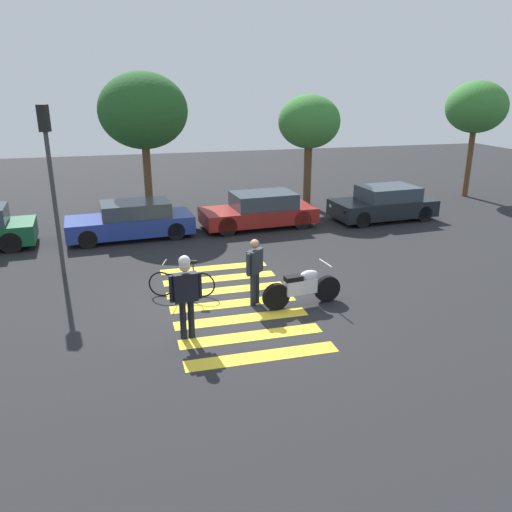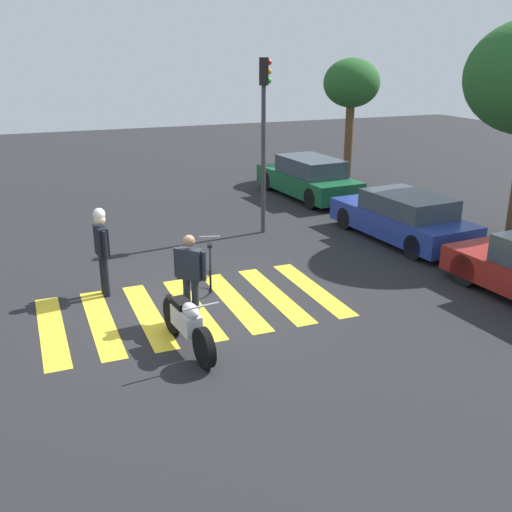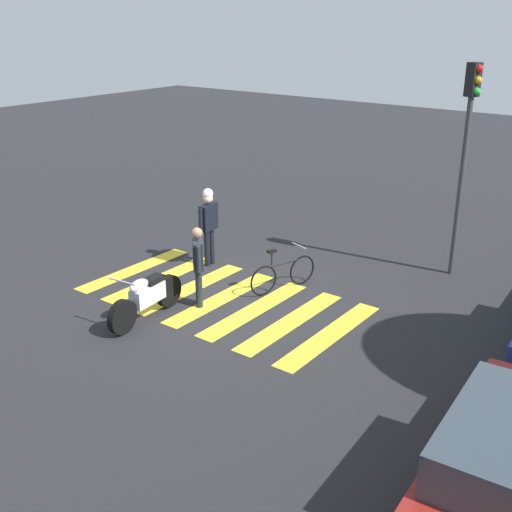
{
  "view_description": "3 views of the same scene",
  "coord_description": "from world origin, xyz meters",
  "px_view_note": "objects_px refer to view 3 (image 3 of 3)",
  "views": [
    {
      "loc": [
        -2.45,
        -11.4,
        5.24
      ],
      "look_at": [
        0.81,
        0.83,
        0.92
      ],
      "focal_mm": 35.36,
      "sensor_mm": 36.0,
      "label": 1
    },
    {
      "loc": [
        10.53,
        -2.89,
        4.87
      ],
      "look_at": [
        0.03,
        1.37,
        0.94
      ],
      "focal_mm": 41.29,
      "sensor_mm": 36.0,
      "label": 2
    },
    {
      "loc": [
        9.41,
        8.09,
        5.73
      ],
      "look_at": [
        -0.03,
        0.91,
        1.18
      ],
      "focal_mm": 44.81,
      "sensor_mm": 36.0,
      "label": 3
    }
  ],
  "objects_px": {
    "police_motorcycle": "(146,297)",
    "leaning_bicycle": "(283,274)",
    "officer_by_motorcycle": "(198,262)",
    "traffic_light_pole": "(467,139)",
    "officer_on_foot": "(209,220)"
  },
  "relations": [
    {
      "from": "leaning_bicycle",
      "to": "traffic_light_pole",
      "type": "height_order",
      "value": "traffic_light_pole"
    },
    {
      "from": "officer_by_motorcycle",
      "to": "traffic_light_pole",
      "type": "bearing_deg",
      "value": 143.91
    },
    {
      "from": "leaning_bicycle",
      "to": "officer_on_foot",
      "type": "relative_size",
      "value": 0.88
    },
    {
      "from": "officer_by_motorcycle",
      "to": "leaning_bicycle",
      "type": "bearing_deg",
      "value": 151.36
    },
    {
      "from": "officer_on_foot",
      "to": "traffic_light_pole",
      "type": "bearing_deg",
      "value": 121.38
    },
    {
      "from": "police_motorcycle",
      "to": "traffic_light_pole",
      "type": "height_order",
      "value": "traffic_light_pole"
    },
    {
      "from": "police_motorcycle",
      "to": "leaning_bicycle",
      "type": "xyz_separation_m",
      "value": [
        -2.81,
        1.32,
        -0.09
      ]
    },
    {
      "from": "police_motorcycle",
      "to": "leaning_bicycle",
      "type": "height_order",
      "value": "police_motorcycle"
    },
    {
      "from": "leaning_bicycle",
      "to": "traffic_light_pole",
      "type": "distance_m",
      "value": 4.93
    },
    {
      "from": "officer_by_motorcycle",
      "to": "police_motorcycle",
      "type": "bearing_deg",
      "value": -19.43
    },
    {
      "from": "police_motorcycle",
      "to": "leaning_bicycle",
      "type": "relative_size",
      "value": 1.26
    },
    {
      "from": "officer_on_foot",
      "to": "leaning_bicycle",
      "type": "bearing_deg",
      "value": 85.8
    },
    {
      "from": "leaning_bicycle",
      "to": "traffic_light_pole",
      "type": "relative_size",
      "value": 0.35
    },
    {
      "from": "officer_on_foot",
      "to": "officer_by_motorcycle",
      "type": "xyz_separation_m",
      "value": [
        1.87,
        1.35,
        -0.14
      ]
    },
    {
      "from": "officer_by_motorcycle",
      "to": "traffic_light_pole",
      "type": "relative_size",
      "value": 0.36
    }
  ]
}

